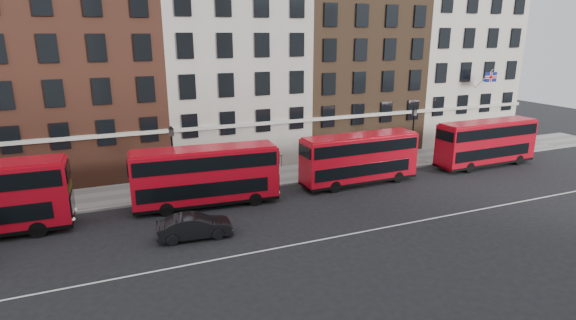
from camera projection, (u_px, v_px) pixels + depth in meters
name	position (u px, v px, depth m)	size (l,w,h in m)	color
ground	(309.00, 226.00, 28.35)	(120.00, 120.00, 0.00)	black
pavement	(256.00, 178.00, 37.66)	(80.00, 5.00, 0.15)	slate
kerb	(266.00, 187.00, 35.44)	(80.00, 0.30, 0.16)	gray
road_centre_line	(324.00, 239.00, 26.58)	(70.00, 0.12, 0.01)	white
building_terrace	(225.00, 51.00, 41.35)	(64.00, 11.95, 22.00)	#AFAA97
bus_b	(205.00, 175.00, 31.20)	(10.20, 3.15, 4.22)	#B30917
bus_c	(359.00, 158.00, 35.82)	(9.79, 2.57, 4.09)	#B30917
bus_d	(486.00, 142.00, 40.78)	(10.06, 2.67, 4.20)	#B30917
car_front	(195.00, 226.00, 26.59)	(1.54, 4.42, 1.46)	black
lamp_post_left	(173.00, 158.00, 32.37)	(0.44, 0.44, 5.33)	black
lamp_post_right	(413.00, 133.00, 40.50)	(0.44, 0.44, 5.33)	black
traffic_light	(476.00, 134.00, 43.21)	(0.25, 0.45, 3.27)	black
iron_railings	(248.00, 165.00, 39.46)	(6.60, 0.06, 1.00)	black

